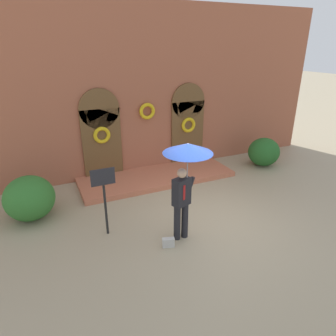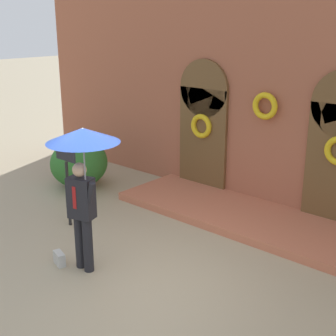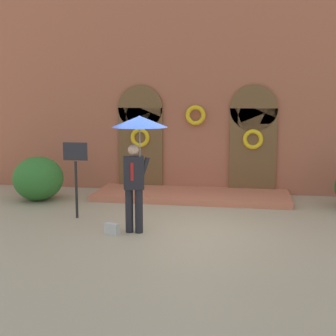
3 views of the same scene
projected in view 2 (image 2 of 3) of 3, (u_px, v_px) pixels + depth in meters
ground_plane at (131, 277)px, 7.35m from camera, size 80.00×80.00×0.00m
building_facade at (274, 81)px, 9.51m from camera, size 14.00×2.30×5.60m
person_with_umbrella at (83, 157)px, 6.97m from camera, size 1.10×1.10×2.36m
handbag at (59, 259)px, 7.70m from camera, size 0.30×0.20×0.22m
sign_post at (67, 169)px, 8.88m from camera, size 0.56×0.06×1.72m
shrub_left at (79, 163)px, 11.22m from camera, size 1.29×1.41×1.16m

